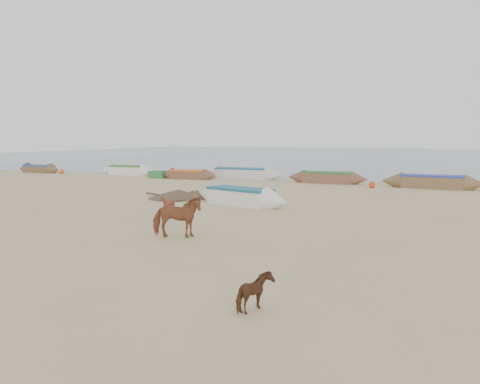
% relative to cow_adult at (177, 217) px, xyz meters
% --- Properties ---
extents(ground, '(140.00, 140.00, 0.00)m').
position_rel_cow_adult_xyz_m(ground, '(0.24, 1.45, -0.72)').
color(ground, tan).
rests_on(ground, ground).
extents(sea, '(160.00, 160.00, 0.00)m').
position_rel_cow_adult_xyz_m(sea, '(0.24, 83.45, -0.71)').
color(sea, slate).
rests_on(sea, ground).
extents(cow_adult, '(1.87, 1.36, 1.44)m').
position_rel_cow_adult_xyz_m(cow_adult, '(0.00, 0.00, 0.00)').
color(cow_adult, brown).
rests_on(cow_adult, ground).
extents(calf_front, '(0.89, 0.86, 0.76)m').
position_rel_cow_adult_xyz_m(calf_front, '(-3.03, 4.63, -0.34)').
color(calf_front, '#5F2B1E').
rests_on(calf_front, ground).
extents(calf_right, '(0.71, 0.81, 0.76)m').
position_rel_cow_adult_xyz_m(calf_right, '(4.77, -5.53, -0.34)').
color(calf_right, '#522D1A').
rests_on(calf_right, ground).
extents(near_canoe, '(6.04, 3.26, 0.87)m').
position_rel_cow_adult_xyz_m(near_canoe, '(-0.82, 8.20, -0.28)').
color(near_canoe, silver).
rests_on(near_canoe, ground).
extents(debris_pile, '(4.16, 4.16, 0.50)m').
position_rel_cow_adult_xyz_m(debris_pile, '(-5.02, 9.37, -0.47)').
color(debris_pile, brown).
rests_on(debris_pile, ground).
extents(waterline_canoes, '(58.99, 4.06, 0.92)m').
position_rel_cow_adult_xyz_m(waterline_canoes, '(0.31, 21.55, -0.28)').
color(waterline_canoes, brown).
rests_on(waterline_canoes, ground).
extents(beach_clutter, '(48.14, 4.81, 0.64)m').
position_rel_cow_adult_xyz_m(beach_clutter, '(4.22, 21.58, -0.42)').
color(beach_clutter, '#326F37').
rests_on(beach_clutter, ground).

